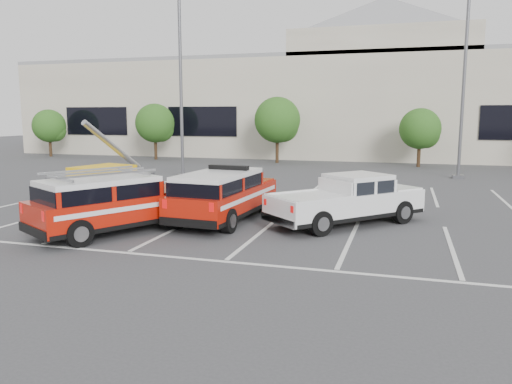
# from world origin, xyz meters

# --- Properties ---
(ground) EXTENTS (120.00, 120.00, 0.00)m
(ground) POSITION_xyz_m (0.00, 0.00, 0.00)
(ground) COLOR #3A3A3D
(ground) RESTS_ON ground
(stall_markings) EXTENTS (23.00, 15.00, 0.01)m
(stall_markings) POSITION_xyz_m (0.00, 4.50, 0.01)
(stall_markings) COLOR silver
(stall_markings) RESTS_ON ground
(convention_building) EXTENTS (60.00, 16.99, 13.20)m
(convention_building) POSITION_xyz_m (0.18, 31.86, 4.72)
(convention_building) COLOR beige
(convention_building) RESTS_ON ground
(tree_far_left) EXTENTS (2.77, 2.77, 3.99)m
(tree_far_left) POSITION_xyz_m (-24.91, 22.05, 2.50)
(tree_far_left) COLOR #3F2B19
(tree_far_left) RESTS_ON ground
(tree_left) EXTENTS (3.07, 3.07, 4.42)m
(tree_left) POSITION_xyz_m (-14.91, 22.05, 2.77)
(tree_left) COLOR #3F2B19
(tree_left) RESTS_ON ground
(tree_mid_left) EXTENTS (3.37, 3.37, 4.85)m
(tree_mid_left) POSITION_xyz_m (-4.91, 22.05, 3.04)
(tree_mid_left) COLOR #3F2B19
(tree_mid_left) RESTS_ON ground
(tree_mid_right) EXTENTS (2.77, 2.77, 3.99)m
(tree_mid_right) POSITION_xyz_m (5.09, 22.05, 2.50)
(tree_mid_right) COLOR #3F2B19
(tree_mid_right) RESTS_ON ground
(light_pole_left) EXTENTS (0.90, 0.60, 10.24)m
(light_pole_left) POSITION_xyz_m (-8.00, 12.00, 5.19)
(light_pole_left) COLOR #59595E
(light_pole_left) RESTS_ON ground
(light_pole_mid) EXTENTS (0.90, 0.60, 10.24)m
(light_pole_mid) POSITION_xyz_m (7.00, 16.00, 5.19)
(light_pole_mid) COLOR #59595E
(light_pole_mid) RESTS_ON ground
(fire_chief_suv) EXTENTS (2.26, 5.34, 1.84)m
(fire_chief_suv) POSITION_xyz_m (-1.67, 1.61, 0.75)
(fire_chief_suv) COLOR #A91508
(fire_chief_suv) RESTS_ON ground
(white_pickup) EXTENTS (4.91, 5.11, 1.62)m
(white_pickup) POSITION_xyz_m (2.37, 2.26, 0.64)
(white_pickup) COLOR silver
(white_pickup) RESTS_ON ground
(ladder_suv) EXTENTS (4.04, 5.18, 1.92)m
(ladder_suv) POSITION_xyz_m (-4.28, -1.00, 0.77)
(ladder_suv) COLOR #A91508
(ladder_suv) RESTS_ON ground
(utility_rig) EXTENTS (4.08, 4.14, 3.35)m
(utility_rig) POSITION_xyz_m (-7.75, 3.52, 0.67)
(utility_rig) COLOR #59595E
(utility_rig) RESTS_ON ground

